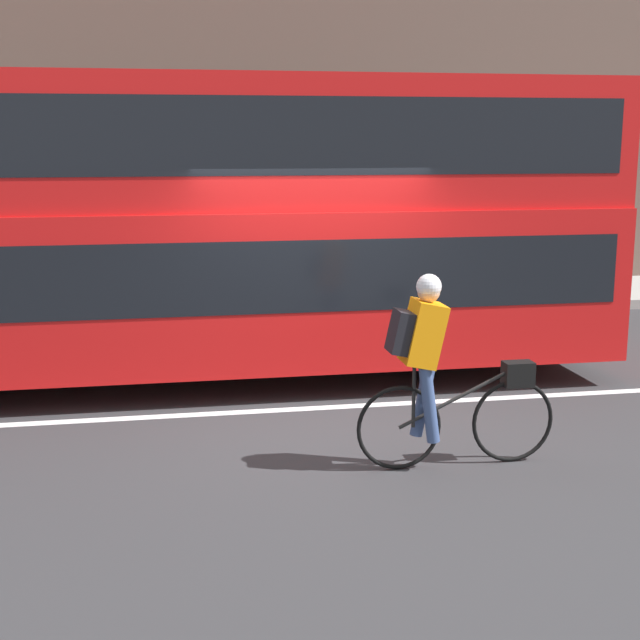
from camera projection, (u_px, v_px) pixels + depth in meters
ground_plane at (321, 415)px, 9.17m from camera, size 80.00×80.00×0.00m
road_center_line at (317, 408)px, 9.41m from camera, size 50.00×0.14×0.01m
sidewalk_curb at (256, 304)px, 14.94m from camera, size 60.00×2.46×0.16m
building_facade at (244, 37)px, 15.38m from camera, size 60.00×0.30×9.05m
bus at (142, 216)px, 10.11m from camera, size 10.77×2.56×3.46m
cyclist_on_bike at (438, 366)px, 7.56m from camera, size 1.77×0.32×1.70m
trash_bin at (220, 276)px, 14.62m from camera, size 0.51×0.51×0.84m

